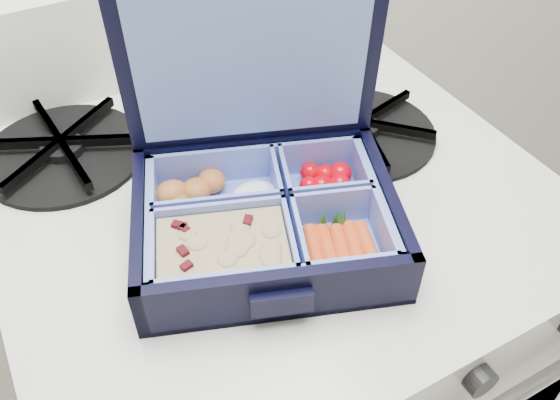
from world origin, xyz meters
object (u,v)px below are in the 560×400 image
stove (267,377)px  fork (232,151)px  burner_grate (361,126)px  bento_box (266,220)px

stove → fork: fork is taller
burner_grate → fork: bearing=164.9°
bento_box → burner_grate: 0.19m
fork → stove: bearing=-33.5°
burner_grate → fork: size_ratio=0.85×
stove → bento_box: size_ratio=3.55×
stove → burner_grate: burner_grate is taller
bento_box → fork: (0.03, 0.13, -0.02)m
stove → bento_box: bento_box is taller
stove → burner_grate: 0.43m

